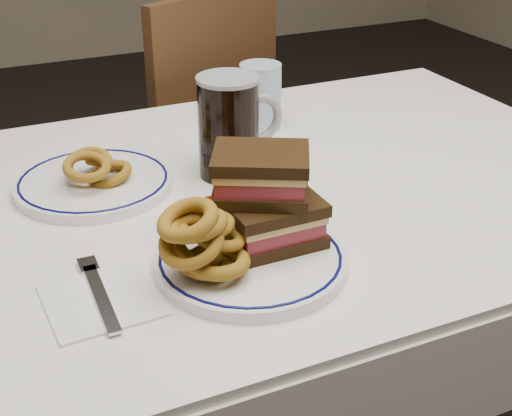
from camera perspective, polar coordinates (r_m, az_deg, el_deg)
name	(u,v)px	position (r m, az deg, el deg)	size (l,w,h in m)	color
dining_table	(264,239)	(1.22, 0.67, -2.49)	(1.27, 0.87, 0.75)	silver
chair_far	(187,145)	(1.96, -5.56, 5.04)	(0.57, 0.57, 0.93)	#452716
main_plate	(250,260)	(0.95, -0.46, -4.17)	(0.26, 0.26, 0.02)	white
reuben_sandwich	(267,198)	(0.95, 0.87, 0.82)	(0.16, 0.15, 0.13)	black
onion_rings_main	(201,241)	(0.89, -4.41, -2.63)	(0.12, 0.11, 0.11)	brown
ketchup_ramekin	(215,212)	(1.01, -3.34, -0.34)	(0.06, 0.06, 0.03)	silver
beer_mug	(230,126)	(1.18, -2.06, 6.61)	(0.15, 0.10, 0.17)	black
water_glass	(260,96)	(1.39, 0.36, 8.91)	(0.08, 0.08, 0.13)	#ADC9DF
far_plate	(94,183)	(1.18, -12.84, 1.98)	(0.25, 0.25, 0.02)	white
onion_rings_far	(98,167)	(1.17, -12.55, 3.19)	(0.12, 0.12, 0.07)	brown
napkin_fork	(101,298)	(0.91, -12.30, -7.08)	(0.14, 0.18, 0.01)	white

